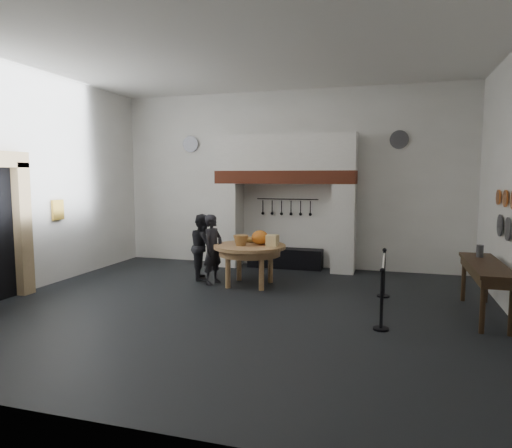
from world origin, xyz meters
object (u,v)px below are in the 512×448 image
(visitor_far, at_px, (203,246))
(barrier_post_near, at_px, (382,301))
(iron_range, at_px, (285,258))
(side_table, at_px, (486,265))
(barrier_post_far, at_px, (384,274))
(visitor_near, at_px, (213,249))
(work_table, at_px, (250,247))

(visitor_far, distance_m, barrier_post_near, 4.70)
(iron_range, xyz_separation_m, side_table, (4.10, -3.02, 0.62))
(visitor_far, height_order, side_table, visitor_far)
(iron_range, bearing_deg, barrier_post_far, -42.01)
(visitor_near, xyz_separation_m, visitor_far, (-0.40, 0.40, -0.01))
(work_table, xyz_separation_m, barrier_post_near, (2.78, -2.17, -0.39))
(work_table, xyz_separation_m, visitor_near, (-0.81, -0.09, -0.08))
(visitor_near, xyz_separation_m, barrier_post_far, (3.59, -0.08, -0.31))
(visitor_far, relative_size, side_table, 0.68)
(visitor_near, bearing_deg, side_table, -84.32)
(barrier_post_near, relative_size, barrier_post_far, 1.00)
(work_table, relative_size, visitor_near, 1.02)
(iron_range, xyz_separation_m, visitor_near, (-1.12, -2.14, 0.51))
(visitor_near, height_order, visitor_far, visitor_near)
(iron_range, xyz_separation_m, visitor_far, (-1.52, -1.74, 0.49))
(barrier_post_near, bearing_deg, iron_range, 120.29)
(work_table, height_order, visitor_far, visitor_far)
(visitor_near, xyz_separation_m, side_table, (5.22, -0.89, 0.11))
(barrier_post_near, distance_m, barrier_post_far, 2.00)
(barrier_post_far, bearing_deg, visitor_far, 173.09)
(work_table, distance_m, visitor_near, 0.82)
(side_table, relative_size, barrier_post_far, 2.44)
(iron_range, xyz_separation_m, barrier_post_near, (2.47, -4.22, 0.20))
(barrier_post_far, bearing_deg, visitor_near, 178.67)
(iron_range, xyz_separation_m, barrier_post_far, (2.47, -2.22, 0.20))
(work_table, bearing_deg, iron_range, 81.34)
(visitor_far, bearing_deg, side_table, -128.54)
(iron_range, distance_m, work_table, 2.15)
(work_table, bearing_deg, side_table, -12.49)
(work_table, relative_size, barrier_post_far, 1.71)
(iron_range, height_order, visitor_near, visitor_near)
(visitor_far, height_order, barrier_post_near, visitor_far)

